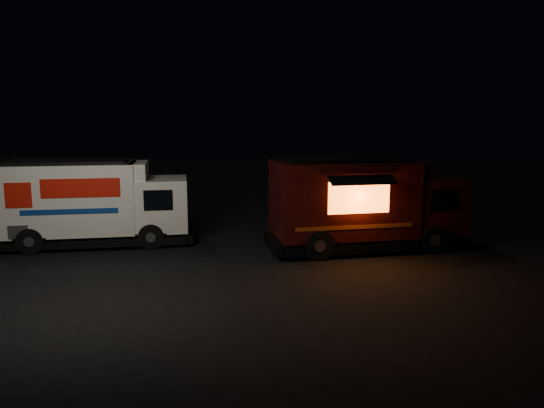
{
  "coord_description": "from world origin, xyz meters",
  "views": [
    {
      "loc": [
        1.96,
        -14.74,
        4.28
      ],
      "look_at": [
        0.95,
        2.0,
        1.49
      ],
      "focal_mm": 35.0,
      "sensor_mm": 36.0,
      "label": 1
    }
  ],
  "objects": [
    {
      "name": "ground",
      "position": [
        0.0,
        0.0,
        0.0
      ],
      "size": [
        80.0,
        80.0,
        0.0
      ],
      "primitive_type": "plane",
      "color": "black",
      "rests_on": "ground"
    },
    {
      "name": "red_truck",
      "position": [
        4.02,
        2.32,
        1.5
      ],
      "size": [
        6.83,
        3.99,
        2.99
      ],
      "primitive_type": null,
      "rotation": [
        0.0,
        0.0,
        0.27
      ],
      "color": "#3D110B",
      "rests_on": "ground"
    },
    {
      "name": "white_truck",
      "position": [
        -4.95,
        2.31,
        1.43
      ],
      "size": [
        6.62,
        3.53,
        2.86
      ],
      "primitive_type": null,
      "rotation": [
        0.0,
        0.0,
        0.23
      ],
      "color": "white",
      "rests_on": "ground"
    }
  ]
}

